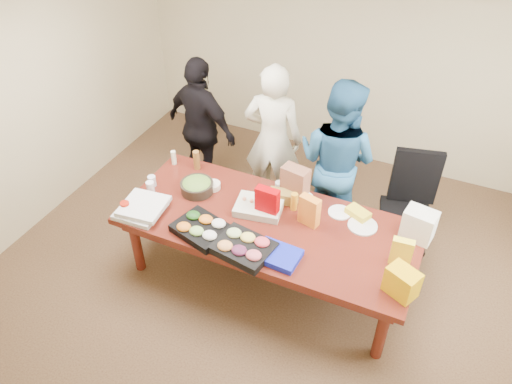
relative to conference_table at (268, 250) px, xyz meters
The scene contains 35 objects.
floor 0.39m from the conference_table, ahead, with size 5.50×5.00×0.02m, color #47301E.
ceiling 2.33m from the conference_table, ahead, with size 5.50×5.00×0.02m, color white.
wall_back 2.68m from the conference_table, 90.00° to the left, with size 5.50×0.04×2.70m, color beige.
wall_left 2.92m from the conference_table, behind, with size 0.04×5.00×2.70m, color beige.
conference_table is the anchor object (origin of this frame).
office_chair 1.46m from the conference_table, 38.39° to the left, with size 0.57×0.57×1.13m, color black.
person_center 1.29m from the conference_table, 111.01° to the left, with size 0.65×0.43×1.79m, color silver.
person_right 1.18m from the conference_table, 70.80° to the left, with size 0.89×0.69×1.83m, color #235883.
person_left 1.76m from the conference_table, 140.85° to the left, with size 1.00×0.42×1.70m, color black.
veggie_tray 0.75m from the conference_table, 142.60° to the right, with size 0.48×0.38×0.07m, color black.
fruit_tray 0.60m from the conference_table, 95.78° to the right, with size 0.50×0.39×0.08m, color black.
sheet_cake 0.45m from the conference_table, 142.25° to the left, with size 0.44×0.33×0.08m, color beige.
salad_bowl 0.95m from the conference_table, behind, with size 0.33×0.33×0.11m, color black.
chip_bag_blue 0.62m from the conference_table, 56.38° to the right, with size 0.38×0.28×0.06m, color #1522C7.
chip_bag_red 0.54m from the conference_table, 121.65° to the left, with size 0.22×0.09×0.32m, color #B00005.
chip_bag_yellow 1.33m from the conference_table, ahead, with size 0.18×0.07×0.27m, color yellow.
chip_bag_orange 0.65m from the conference_table, 21.68° to the left, with size 0.20×0.09×0.30m, color orange.
mayo_jar 0.63m from the conference_table, 99.51° to the left, with size 0.08×0.08×0.13m, color silver.
mustard_bottle 0.56m from the conference_table, 60.65° to the left, with size 0.07×0.07×0.19m, color orange.
dressing_bottle 1.23m from the conference_table, 155.81° to the left, with size 0.07×0.07×0.21m, color brown.
ranch_bottle 1.44m from the conference_table, 161.60° to the left, with size 0.05×0.05×0.16m, color white.
banana_bunch 0.95m from the conference_table, 29.65° to the left, with size 0.23×0.13×0.08m, color yellow.
bread_loaf 0.55m from the conference_table, 87.09° to the left, with size 0.29×0.13×0.12m, color olive.
kraft_bag 0.72m from the conference_table, 79.46° to the left, with size 0.26×0.15×0.34m, color brown.
red_cup 1.44m from the conference_table, 161.35° to the right, with size 0.09×0.09×0.12m, color #AC1B0A.
clear_cup_a 1.34m from the conference_table, behind, with size 0.08×0.08×0.11m, color white.
clear_cup_b 1.37m from the conference_table, behind, with size 0.08×0.08×0.11m, color silver.
pizza_box_lower 1.30m from the conference_table, 161.81° to the right, with size 0.40×0.40×0.05m, color silver.
pizza_box_upper 1.28m from the conference_table, 162.41° to the right, with size 0.40×0.40×0.05m, color white.
plate_a 0.96m from the conference_table, 20.39° to the left, with size 0.28×0.28×0.02m, color silver.
plate_b 0.80m from the conference_table, 34.82° to the left, with size 0.22×0.22×0.01m, color white.
dip_bowl_a 0.62m from the conference_table, 63.55° to the left, with size 0.16×0.16×0.06m, color white.
dip_bowl_b 0.85m from the conference_table, 162.08° to the left, with size 0.16×0.16×0.06m, color #F2E1C9.
grocery_bag_white 1.45m from the conference_table, 15.94° to the left, with size 0.28×0.20×0.30m, color white.
grocery_bag_yellow 1.43m from the conference_table, 14.52° to the right, with size 0.25×0.17×0.25m, color #F0B205.
Camera 1 is at (1.33, -3.19, 3.91)m, focal length 34.88 mm.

